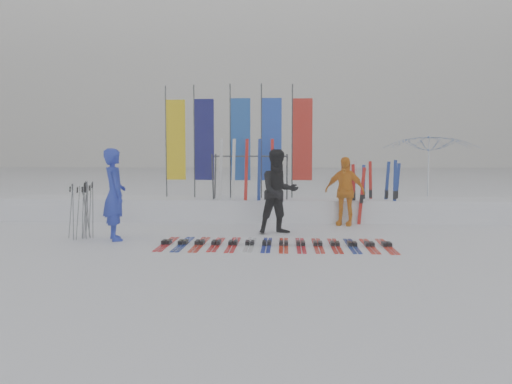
# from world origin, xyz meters

# --- Properties ---
(ground) EXTENTS (120.00, 120.00, 0.00)m
(ground) POSITION_xyz_m (0.00, 0.00, 0.00)
(ground) COLOR white
(ground) RESTS_ON ground
(snow_bank) EXTENTS (14.00, 1.60, 0.60)m
(snow_bank) POSITION_xyz_m (0.00, 4.60, 0.30)
(snow_bank) COLOR white
(snow_bank) RESTS_ON ground
(person_blue) EXTENTS (0.76, 0.85, 1.96)m
(person_blue) POSITION_xyz_m (-2.79, 1.00, 0.98)
(person_blue) COLOR #1E31B3
(person_blue) RESTS_ON ground
(person_black) EXTENTS (1.16, 1.04, 1.95)m
(person_black) POSITION_xyz_m (0.70, 2.08, 0.97)
(person_black) COLOR black
(person_black) RESTS_ON ground
(person_yellow) EXTENTS (1.12, 0.79, 1.77)m
(person_yellow) POSITION_xyz_m (2.38, 3.54, 0.88)
(person_yellow) COLOR orange
(person_yellow) RESTS_ON ground
(tent_canopy) EXTENTS (3.09, 3.13, 2.51)m
(tent_canopy) POSITION_xyz_m (5.25, 6.10, 1.26)
(tent_canopy) COLOR white
(tent_canopy) RESTS_ON ground
(ski_row) EXTENTS (4.61, 1.69, 0.07)m
(ski_row) POSITION_xyz_m (0.65, 0.57, 0.04)
(ski_row) COLOR #B90E16
(ski_row) RESTS_ON ground
(pole_cluster) EXTENTS (0.57, 0.79, 1.25)m
(pole_cluster) POSITION_xyz_m (-3.54, 1.17, 0.60)
(pole_cluster) COLOR #595B60
(pole_cluster) RESTS_ON ground
(feather_flags) EXTENTS (4.22, 0.30, 3.20)m
(feather_flags) POSITION_xyz_m (-0.51, 4.77, 2.24)
(feather_flags) COLOR #383A3F
(feather_flags) RESTS_ON ground
(ski_rack) EXTENTS (2.04, 0.80, 1.23)m
(ski_rack) POSITION_xyz_m (-0.11, 4.20, 1.38)
(ski_rack) COLOR #383A3F
(ski_rack) RESTS_ON ground
(upright_skis) EXTENTS (1.45, 1.05, 1.69)m
(upright_skis) POSITION_xyz_m (3.08, 4.29, 0.80)
(upright_skis) COLOR red
(upright_skis) RESTS_ON ground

